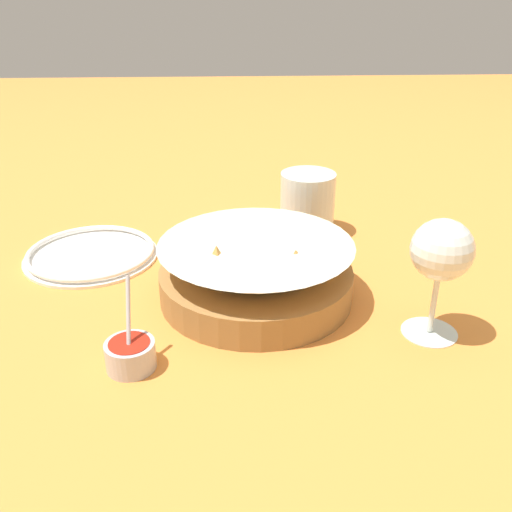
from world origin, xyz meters
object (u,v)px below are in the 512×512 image
object	(u,v)px
food_basket	(256,274)
wine_glass	(442,254)
beer_mug	(307,205)
side_plate	(91,253)
sauce_cup	(130,353)

from	to	relation	value
food_basket	wine_glass	bearing A→B (deg)	-115.02
beer_mug	side_plate	world-z (taller)	beer_mug
wine_glass	side_plate	distance (m)	0.54
food_basket	wine_glass	size ratio (longest dim) A/B	1.73
wine_glass	sauce_cup	bearing A→B (deg)	98.23
food_basket	sauce_cup	size ratio (longest dim) A/B	2.58
side_plate	wine_glass	bearing A→B (deg)	-116.63
sauce_cup	beer_mug	bearing A→B (deg)	-33.45
sauce_cup	wine_glass	distance (m)	0.38
wine_glass	side_plate	bearing A→B (deg)	63.37
beer_mug	side_plate	size ratio (longest dim) A/B	0.64
wine_glass	beer_mug	xyz separation A→B (m)	(0.33, 0.12, -0.06)
food_basket	beer_mug	bearing A→B (deg)	-23.78
food_basket	sauce_cup	xyz separation A→B (m)	(-0.15, 0.15, -0.02)
wine_glass	side_plate	world-z (taller)	wine_glass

